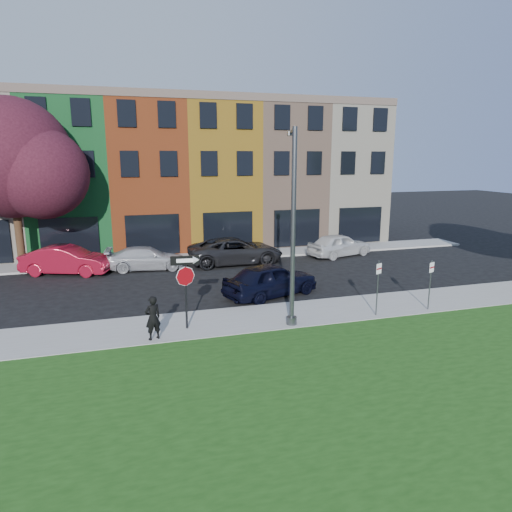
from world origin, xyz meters
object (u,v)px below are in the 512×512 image
object	(u,v)px
stop_sign	(185,277)
sedan_near	(271,280)
street_lamp	(293,228)
man	(153,318)

from	to	relation	value
stop_sign	sedan_near	world-z (taller)	stop_sign
sedan_near	street_lamp	size ratio (longest dim) A/B	0.69
man	street_lamp	bearing A→B (deg)	161.72
man	street_lamp	distance (m)	6.04
sedan_near	street_lamp	bearing A→B (deg)	153.65
man	sedan_near	world-z (taller)	man
sedan_near	street_lamp	world-z (taller)	street_lamp
stop_sign	sedan_near	distance (m)	5.69
stop_sign	street_lamp	distance (m)	4.39
stop_sign	street_lamp	size ratio (longest dim) A/B	0.38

